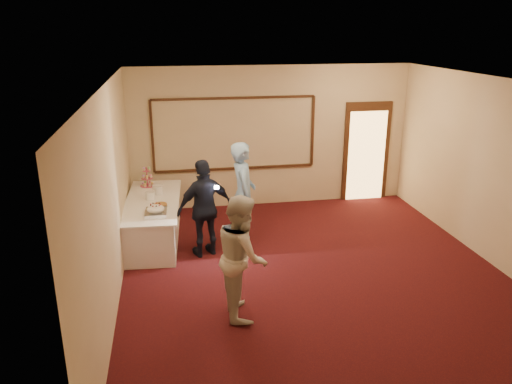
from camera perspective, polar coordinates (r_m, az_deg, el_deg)
floor at (r=8.04m, az=6.85°, el=-9.57°), size 7.00×7.00×0.00m
room_walls at (r=7.31m, az=7.45°, el=4.59°), size 6.04×7.04×3.02m
wall_molding at (r=10.55m, az=-2.46°, el=6.65°), size 3.45×0.04×1.55m
doorway at (r=11.41m, az=12.48°, el=4.46°), size 1.05×0.07×2.20m
buffet_table at (r=9.30m, az=-11.62°, el=-3.18°), size 1.10×2.52×0.77m
pavlova_tray at (r=8.45m, az=-11.38°, el=-2.07°), size 0.36×0.51×0.18m
cupcake_stand at (r=9.97m, az=-12.34°, el=1.50°), size 0.29×0.29×0.42m
plate_stack_a at (r=9.20m, az=-12.00°, el=-0.42°), size 0.17×0.17×0.15m
plate_stack_b at (r=9.48m, az=-11.15°, el=0.28°), size 0.21×0.21×0.17m
tart at (r=8.82m, az=-10.87°, el=-1.51°), size 0.26×0.26×0.05m
man at (r=8.83m, az=-1.49°, el=-0.19°), size 0.47×0.70×1.87m
woman at (r=6.69m, az=-1.60°, el=-7.32°), size 0.65×0.83×1.70m
guest at (r=8.43m, az=-5.85°, el=-1.86°), size 1.07×0.71×1.69m
camera_flash at (r=8.11m, az=-4.53°, el=0.54°), size 0.08×0.05×0.05m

